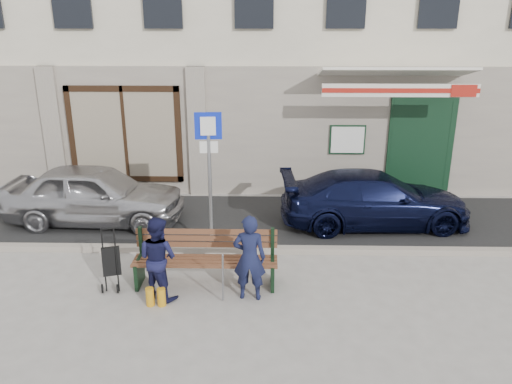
{
  "coord_description": "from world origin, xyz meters",
  "views": [
    {
      "loc": [
        0.3,
        -7.2,
        4.25
      ],
      "look_at": [
        0.12,
        1.6,
        1.2
      ],
      "focal_mm": 35.0,
      "sensor_mm": 36.0,
      "label": 1
    }
  ],
  "objects_px": {
    "car_navy": "(375,199)",
    "bench": "(203,260)",
    "man": "(249,258)",
    "car_silver": "(95,194)",
    "parking_sign": "(209,160)",
    "stroller": "(111,262)",
    "woman": "(158,258)"
  },
  "relations": [
    {
      "from": "car_navy",
      "to": "bench",
      "type": "xyz_separation_m",
      "value": [
        -3.4,
        -2.71,
        -0.13
      ]
    },
    {
      "from": "car_navy",
      "to": "man",
      "type": "relative_size",
      "value": 2.84
    },
    {
      "from": "car_silver",
      "to": "car_navy",
      "type": "height_order",
      "value": "car_silver"
    },
    {
      "from": "parking_sign",
      "to": "bench",
      "type": "bearing_deg",
      "value": -94.16
    },
    {
      "from": "parking_sign",
      "to": "stroller",
      "type": "height_order",
      "value": "parking_sign"
    },
    {
      "from": "parking_sign",
      "to": "woman",
      "type": "relative_size",
      "value": 1.95
    },
    {
      "from": "woman",
      "to": "parking_sign",
      "type": "bearing_deg",
      "value": -81.0
    },
    {
      "from": "woman",
      "to": "car_navy",
      "type": "bearing_deg",
      "value": -114.27
    },
    {
      "from": "car_navy",
      "to": "stroller",
      "type": "distance_m",
      "value": 5.65
    },
    {
      "from": "car_silver",
      "to": "bench",
      "type": "bearing_deg",
      "value": -132.87
    },
    {
      "from": "car_navy",
      "to": "man",
      "type": "xyz_separation_m",
      "value": [
        -2.6,
        -3.11,
        0.12
      ]
    },
    {
      "from": "car_navy",
      "to": "parking_sign",
      "type": "distance_m",
      "value": 3.83
    },
    {
      "from": "man",
      "to": "woman",
      "type": "relative_size",
      "value": 1.04
    },
    {
      "from": "woman",
      "to": "man",
      "type": "bearing_deg",
      "value": -152.35
    },
    {
      "from": "car_silver",
      "to": "parking_sign",
      "type": "bearing_deg",
      "value": -112.79
    },
    {
      "from": "woman",
      "to": "stroller",
      "type": "distance_m",
      "value": 0.93
    },
    {
      "from": "woman",
      "to": "stroller",
      "type": "bearing_deg",
      "value": 10.17
    },
    {
      "from": "parking_sign",
      "to": "stroller",
      "type": "relative_size",
      "value": 2.64
    },
    {
      "from": "parking_sign",
      "to": "stroller",
      "type": "distance_m",
      "value": 2.54
    },
    {
      "from": "man",
      "to": "stroller",
      "type": "relative_size",
      "value": 1.4
    },
    {
      "from": "bench",
      "to": "car_silver",
      "type": "bearing_deg",
      "value": 134.7
    },
    {
      "from": "parking_sign",
      "to": "stroller",
      "type": "xyz_separation_m",
      "value": [
        -1.5,
        -1.55,
        -1.34
      ]
    },
    {
      "from": "man",
      "to": "stroller",
      "type": "distance_m",
      "value": 2.33
    },
    {
      "from": "car_silver",
      "to": "bench",
      "type": "xyz_separation_m",
      "value": [
        2.68,
        -2.71,
        -0.19
      ]
    },
    {
      "from": "parking_sign",
      "to": "bench",
      "type": "height_order",
      "value": "parking_sign"
    },
    {
      "from": "parking_sign",
      "to": "man",
      "type": "xyz_separation_m",
      "value": [
        0.8,
        -1.85,
        -1.08
      ]
    },
    {
      "from": "car_silver",
      "to": "parking_sign",
      "type": "relative_size",
      "value": 1.43
    },
    {
      "from": "car_silver",
      "to": "stroller",
      "type": "relative_size",
      "value": 3.78
    },
    {
      "from": "parking_sign",
      "to": "car_silver",
      "type": "bearing_deg",
      "value": 150.27
    },
    {
      "from": "man",
      "to": "woman",
      "type": "distance_m",
      "value": 1.45
    },
    {
      "from": "bench",
      "to": "man",
      "type": "height_order",
      "value": "man"
    },
    {
      "from": "car_silver",
      "to": "woman",
      "type": "height_order",
      "value": "woman"
    }
  ]
}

